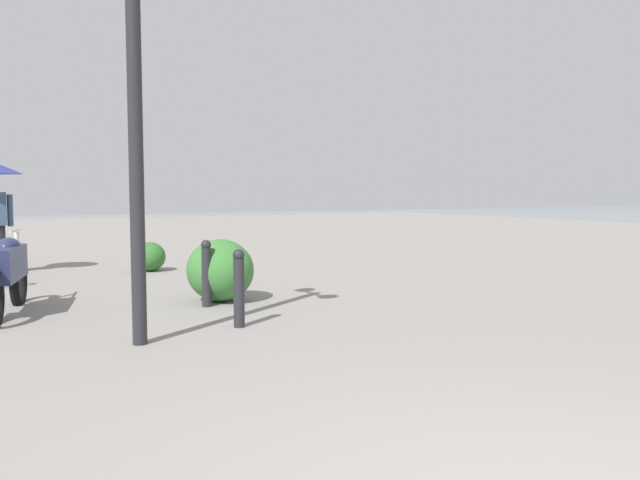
# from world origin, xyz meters

# --- Properties ---
(lamppost) EXTENTS (0.98, 0.28, 3.97)m
(lamppost) POSITION_xyz_m (4.64, 0.68, 2.65)
(lamppost) COLOR #232328
(lamppost) RESTS_ON ground
(motorcycle) EXTENTS (2.14, 0.67, 1.06)m
(motorcycle) POSITION_xyz_m (6.99, 1.73, 0.50)
(motorcycle) COLOR black
(motorcycle) RESTS_ON ground
(bollard_near) EXTENTS (0.13, 0.13, 0.86)m
(bollard_near) POSITION_xyz_m (4.90, -0.46, 0.45)
(bollard_near) COLOR #232328
(bollard_near) RESTS_ON ground
(bollard_mid) EXTENTS (0.13, 0.13, 0.87)m
(bollard_mid) POSITION_xyz_m (6.27, -0.56, 0.45)
(bollard_mid) COLOR #232328
(bollard_mid) RESTS_ON ground
(shrub_low) EXTENTS (0.64, 0.58, 0.55)m
(shrub_low) POSITION_xyz_m (10.34, -0.84, 0.27)
(shrub_low) COLOR #2D6628
(shrub_low) RESTS_ON ground
(shrub_round) EXTENTS (0.99, 0.89, 0.85)m
(shrub_round) POSITION_xyz_m (6.58, -0.86, 0.42)
(shrub_round) COLOR #387533
(shrub_round) RESTS_ON ground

